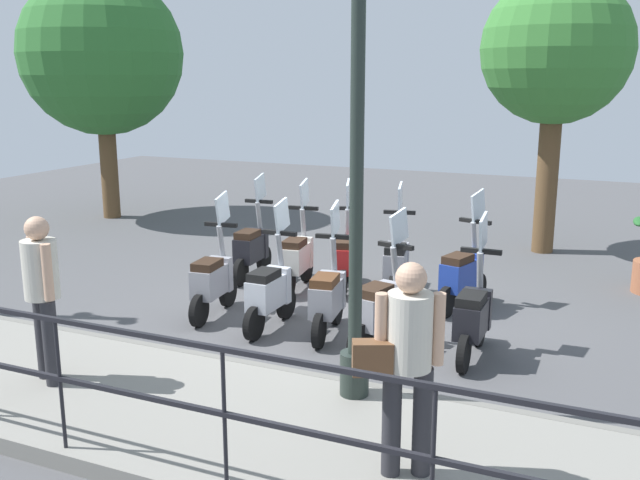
{
  "coord_description": "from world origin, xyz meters",
  "views": [
    {
      "loc": [
        -8.01,
        -3.12,
        2.98
      ],
      "look_at": [
        0.2,
        0.5,
        0.9
      ],
      "focal_mm": 40.0,
      "sensor_mm": 36.0,
      "label": 1
    }
  ],
  "objects_px": {
    "scooter_far_1": "(396,262)",
    "lamp_post_near": "(357,189)",
    "tree_distant": "(556,52)",
    "scooter_far_3": "(298,256)",
    "scooter_near_4": "(213,279)",
    "scooter_near_1": "(381,307)",
    "pedestrian_distant": "(42,287)",
    "scooter_near_0": "(473,316)",
    "tree_large": "(102,54)",
    "scooter_far_4": "(252,247)",
    "pedestrian_with_bag": "(406,354)",
    "scooter_near_3": "(270,290)",
    "scooter_far_2": "(346,257)",
    "scooter_far_0": "(463,274)",
    "scooter_near_2": "(328,296)"
  },
  "relations": [
    {
      "from": "pedestrian_distant",
      "to": "scooter_far_3",
      "type": "xyz_separation_m",
      "value": [
        4.07,
        -0.66,
        -0.6
      ]
    },
    {
      "from": "tree_large",
      "to": "pedestrian_distant",
      "type": "bearing_deg",
      "value": -143.9
    },
    {
      "from": "tree_distant",
      "to": "scooter_near_0",
      "type": "relative_size",
      "value": 3.01
    },
    {
      "from": "lamp_post_near",
      "to": "scooter_near_0",
      "type": "distance_m",
      "value": 2.36
    },
    {
      "from": "scooter_near_3",
      "to": "scooter_near_4",
      "type": "xyz_separation_m",
      "value": [
        0.13,
        0.88,
        0.0
      ]
    },
    {
      "from": "tree_large",
      "to": "scooter_far_4",
      "type": "distance_m",
      "value": 6.57
    },
    {
      "from": "tree_distant",
      "to": "scooter_near_2",
      "type": "xyz_separation_m",
      "value": [
        -5.26,
        1.79,
        -2.87
      ]
    },
    {
      "from": "scooter_near_1",
      "to": "scooter_far_1",
      "type": "distance_m",
      "value": 1.97
    },
    {
      "from": "scooter_far_3",
      "to": "pedestrian_distant",
      "type": "bearing_deg",
      "value": 163.21
    },
    {
      "from": "scooter_near_4",
      "to": "scooter_near_1",
      "type": "bearing_deg",
      "value": -100.98
    },
    {
      "from": "tree_distant",
      "to": "scooter_near_0",
      "type": "distance_m",
      "value": 6.01
    },
    {
      "from": "tree_large",
      "to": "scooter_far_3",
      "type": "height_order",
      "value": "tree_large"
    },
    {
      "from": "pedestrian_distant",
      "to": "scooter_near_0",
      "type": "relative_size",
      "value": 1.03
    },
    {
      "from": "tree_large",
      "to": "scooter_far_0",
      "type": "distance_m",
      "value": 9.33
    },
    {
      "from": "scooter_far_0",
      "to": "scooter_far_1",
      "type": "distance_m",
      "value": 0.98
    },
    {
      "from": "scooter_near_4",
      "to": "lamp_post_near",
      "type": "bearing_deg",
      "value": -129.71
    },
    {
      "from": "scooter_near_0",
      "to": "scooter_far_1",
      "type": "xyz_separation_m",
      "value": [
        1.79,
        1.43,
        0.0
      ]
    },
    {
      "from": "scooter_near_0",
      "to": "scooter_near_3",
      "type": "relative_size",
      "value": 1.0
    },
    {
      "from": "scooter_near_0",
      "to": "scooter_near_3",
      "type": "distance_m",
      "value": 2.41
    },
    {
      "from": "tree_large",
      "to": "scooter_far_4",
      "type": "relative_size",
      "value": 3.3
    },
    {
      "from": "scooter_near_4",
      "to": "scooter_far_1",
      "type": "bearing_deg",
      "value": -53.18
    },
    {
      "from": "scooter_far_0",
      "to": "scooter_far_2",
      "type": "distance_m",
      "value": 1.72
    },
    {
      "from": "pedestrian_with_bag",
      "to": "scooter_far_1",
      "type": "relative_size",
      "value": 1.03
    },
    {
      "from": "tree_distant",
      "to": "scooter_far_0",
      "type": "bearing_deg",
      "value": 171.18
    },
    {
      "from": "pedestrian_with_bag",
      "to": "tree_distant",
      "type": "bearing_deg",
      "value": -24.78
    },
    {
      "from": "pedestrian_distant",
      "to": "scooter_far_3",
      "type": "bearing_deg",
      "value": -161.53
    },
    {
      "from": "lamp_post_near",
      "to": "scooter_far_0",
      "type": "distance_m",
      "value": 3.59
    },
    {
      "from": "scooter_near_4",
      "to": "tree_distant",
      "type": "bearing_deg",
      "value": -39.07
    },
    {
      "from": "scooter_near_3",
      "to": "scooter_far_3",
      "type": "relative_size",
      "value": 1.0
    },
    {
      "from": "pedestrian_distant",
      "to": "scooter_near_0",
      "type": "bearing_deg",
      "value": 153.73
    },
    {
      "from": "scooter_near_0",
      "to": "scooter_far_3",
      "type": "xyz_separation_m",
      "value": [
        1.54,
        2.81,
        0.0
      ]
    },
    {
      "from": "scooter_near_3",
      "to": "scooter_far_1",
      "type": "relative_size",
      "value": 1.0
    },
    {
      "from": "tree_large",
      "to": "scooter_near_1",
      "type": "relative_size",
      "value": 3.3
    },
    {
      "from": "tree_large",
      "to": "scooter_far_3",
      "type": "bearing_deg",
      "value": -118.15
    },
    {
      "from": "lamp_post_near",
      "to": "pedestrian_distant",
      "type": "height_order",
      "value": "lamp_post_near"
    },
    {
      "from": "scooter_near_3",
      "to": "scooter_far_3",
      "type": "distance_m",
      "value": 1.66
    },
    {
      "from": "scooter_far_1",
      "to": "lamp_post_near",
      "type": "bearing_deg",
      "value": -179.95
    },
    {
      "from": "scooter_far_4",
      "to": "scooter_far_2",
      "type": "bearing_deg",
      "value": -93.31
    },
    {
      "from": "scooter_far_1",
      "to": "scooter_far_4",
      "type": "relative_size",
      "value": 1.0
    },
    {
      "from": "tree_distant",
      "to": "scooter_far_3",
      "type": "relative_size",
      "value": 3.01
    },
    {
      "from": "tree_distant",
      "to": "scooter_far_0",
      "type": "height_order",
      "value": "tree_distant"
    },
    {
      "from": "pedestrian_distant",
      "to": "scooter_near_3",
      "type": "relative_size",
      "value": 1.03
    },
    {
      "from": "scooter_near_3",
      "to": "scooter_far_2",
      "type": "relative_size",
      "value": 1.0
    },
    {
      "from": "scooter_far_0",
      "to": "scooter_far_4",
      "type": "bearing_deg",
      "value": 102.44
    },
    {
      "from": "scooter_far_0",
      "to": "scooter_near_0",
      "type": "bearing_deg",
      "value": -147.84
    },
    {
      "from": "lamp_post_near",
      "to": "scooter_far_3",
      "type": "bearing_deg",
      "value": 33.3
    },
    {
      "from": "scooter_near_1",
      "to": "scooter_far_4",
      "type": "bearing_deg",
      "value": 68.5
    },
    {
      "from": "scooter_near_1",
      "to": "scooter_near_3",
      "type": "xyz_separation_m",
      "value": [
        0.06,
        1.42,
        0.0
      ]
    },
    {
      "from": "tree_distant",
      "to": "scooter_near_3",
      "type": "height_order",
      "value": "tree_distant"
    },
    {
      "from": "scooter_far_1",
      "to": "scooter_far_2",
      "type": "relative_size",
      "value": 1.0
    }
  ]
}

